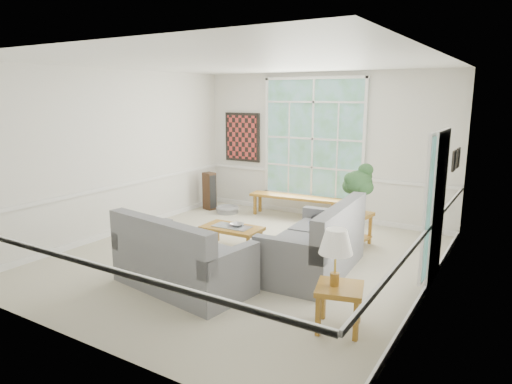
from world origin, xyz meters
TOP-DOWN VIEW (x-y plane):
  - floor at (0.00, 0.00)m, footprint 5.50×6.00m
  - ceiling at (0.00, 0.00)m, footprint 5.50×6.00m
  - wall_back at (0.00, 3.00)m, footprint 5.50×0.02m
  - wall_front at (0.00, -3.00)m, footprint 5.50×0.02m
  - wall_left at (-2.75, 0.00)m, footprint 0.02×6.00m
  - wall_right at (2.75, 0.00)m, footprint 0.02×6.00m
  - window_back at (-0.20, 2.96)m, footprint 2.30×0.08m
  - entry_door at (2.71, 0.60)m, footprint 0.08×0.90m
  - door_sidelight at (2.71, -0.03)m, footprint 0.08×0.26m
  - wall_art at (-1.95, 2.95)m, footprint 0.90×0.06m
  - wall_frame_near at (2.71, 1.75)m, footprint 0.04×0.26m
  - wall_frame_far at (2.71, 2.15)m, footprint 0.04×0.26m
  - loveseat_right at (1.15, 0.08)m, footprint 1.12×1.99m
  - loveseat_front at (-0.10, -1.34)m, footprint 1.98×1.22m
  - coffee_table at (-0.44, 0.30)m, footprint 1.02×0.58m
  - pewter_bowl at (-0.37, 0.36)m, footprint 0.31×0.31m
  - window_bench at (-0.44, 2.65)m, footprint 1.98×0.58m
  - end_table at (1.22, 1.55)m, footprint 0.63×0.63m
  - houseplant at (1.28, 1.58)m, footprint 0.66×0.66m
  - side_table at (2.11, -1.34)m, footprint 0.61×0.61m
  - table_lamp at (2.05, -1.35)m, footprint 0.45×0.45m
  - pet_bed at (-1.88, 2.22)m, footprint 0.64×0.64m
  - floor_speaker at (-2.40, 2.27)m, footprint 0.31×0.27m
  - cat at (0.99, 0.75)m, footprint 0.44×0.39m

SIDE VIEW (x-z plane):
  - floor at x=0.00m, z-range -0.01..0.00m
  - pet_bed at x=-1.88m, z-range 0.00..0.15m
  - coffee_table at x=-0.44m, z-range 0.00..0.38m
  - window_bench at x=-0.44m, z-range 0.00..0.46m
  - side_table at x=2.11m, z-range 0.00..0.51m
  - end_table at x=1.22m, z-range 0.00..0.56m
  - pewter_bowl at x=-0.37m, z-range 0.38..0.44m
  - floor_speaker at x=-2.40m, z-range 0.00..0.84m
  - loveseat_front at x=-0.10m, z-range 0.00..1.01m
  - loveseat_right at x=1.15m, z-range 0.00..1.04m
  - cat at x=0.99m, z-range 0.53..0.70m
  - table_lamp at x=2.05m, z-range 0.51..1.14m
  - houseplant at x=1.28m, z-range 0.56..1.43m
  - entry_door at x=2.71m, z-range 0.00..2.10m
  - door_sidelight at x=2.71m, z-range 0.20..2.10m
  - wall_back at x=0.00m, z-range 0.00..3.00m
  - wall_front at x=0.00m, z-range 0.00..3.00m
  - wall_left at x=-2.75m, z-range 0.00..3.00m
  - wall_right at x=2.75m, z-range 0.00..3.00m
  - wall_frame_near at x=2.71m, z-range 1.39..1.71m
  - wall_frame_far at x=2.71m, z-range 1.39..1.71m
  - wall_art at x=-1.95m, z-range 1.05..2.15m
  - window_back at x=-0.20m, z-range 0.45..2.85m
  - ceiling at x=0.00m, z-range 2.99..3.01m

